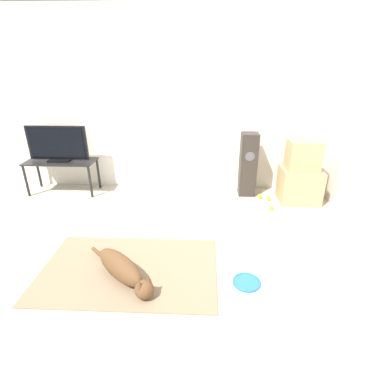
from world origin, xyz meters
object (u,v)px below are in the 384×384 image
object	(u,v)px
tv	(57,144)
tennis_ball_near_speaker	(268,198)
tennis_ball_loose_on_carpet	(271,208)
frisbee	(247,282)
cardboard_box_lower	(299,185)
dog	(123,269)
cardboard_box_upper	(303,155)
tv_stand	(61,165)
tennis_ball_by_boxes	(260,196)
floor_speaker	(248,165)

from	to	relation	value
tv	tennis_ball_near_speaker	size ratio (longest dim) A/B	13.12
tennis_ball_loose_on_carpet	frisbee	bearing A→B (deg)	-109.00
frisbee	cardboard_box_lower	bearing A→B (deg)	62.31
dog	cardboard_box_upper	bearing A→B (deg)	41.25
cardboard_box_lower	tv_stand	size ratio (longest dim) A/B	0.54
cardboard_box_upper	tennis_ball_near_speaker	size ratio (longest dim) A/B	6.28
cardboard_box_upper	tennis_ball_by_boxes	world-z (taller)	cardboard_box_upper
tv	tennis_ball_by_boxes	xyz separation A→B (m)	(2.94, -0.11, -0.71)
dog	tv_stand	xyz separation A→B (m)	(-1.41, 1.96, 0.31)
tennis_ball_loose_on_carpet	dog	bearing A→B (deg)	-137.89
cardboard_box_upper	floor_speaker	distance (m)	0.76
frisbee	tennis_ball_by_boxes	xyz separation A→B (m)	(0.41, 1.84, 0.02)
tennis_ball_by_boxes	tennis_ball_loose_on_carpet	bearing A→B (deg)	-76.14
tv_stand	tv	world-z (taller)	tv
tennis_ball_by_boxes	cardboard_box_upper	bearing A→B (deg)	-5.34
tennis_ball_loose_on_carpet	cardboard_box_lower	bearing A→B (deg)	36.89
frisbee	tennis_ball_loose_on_carpet	xyz separation A→B (m)	(0.50, 1.46, 0.02)
dog	tv	bearing A→B (deg)	125.62
cardboard_box_upper	tennis_ball_by_boxes	bearing A→B (deg)	174.66
cardboard_box_upper	floor_speaker	xyz separation A→B (m)	(-0.70, 0.21, -0.22)
tv_stand	tennis_ball_loose_on_carpet	xyz separation A→B (m)	(3.03, -0.49, -0.40)
tennis_ball_by_boxes	tennis_ball_near_speaker	world-z (taller)	same
tennis_ball_by_boxes	tv_stand	bearing A→B (deg)	177.86
dog	floor_speaker	world-z (taller)	floor_speaker
floor_speaker	tennis_ball_near_speaker	world-z (taller)	floor_speaker
dog	cardboard_box_lower	distance (m)	2.74
dog	cardboard_box_lower	world-z (taller)	cardboard_box_lower
dog	frisbee	distance (m)	1.13
cardboard_box_upper	tennis_ball_by_boxes	size ratio (longest dim) A/B	6.28
frisbee	cardboard_box_upper	xyz separation A→B (m)	(0.93, 1.79, 0.67)
dog	tv	distance (m)	2.49
cardboard_box_lower	tennis_ball_by_boxes	size ratio (longest dim) A/B	8.20
cardboard_box_lower	tennis_ball_near_speaker	distance (m)	0.46
floor_speaker	tennis_ball_near_speaker	size ratio (longest dim) A/B	14.00
cardboard_box_lower	cardboard_box_upper	size ratio (longest dim) A/B	1.31
dog	cardboard_box_lower	size ratio (longest dim) A/B	1.39
tv	tennis_ball_near_speaker	distance (m)	3.14
tennis_ball_near_speaker	tennis_ball_loose_on_carpet	size ratio (longest dim) A/B	1.00
cardboard_box_lower	tennis_ball_by_boxes	bearing A→B (deg)	174.53
tennis_ball_by_boxes	frisbee	bearing A→B (deg)	-102.57
tv_stand	cardboard_box_upper	bearing A→B (deg)	-2.62
cardboard_box_lower	floor_speaker	size ratio (longest dim) A/B	0.59
tennis_ball_near_speaker	tennis_ball_loose_on_carpet	xyz separation A→B (m)	(-0.02, -0.31, 0.00)
cardboard_box_lower	floor_speaker	xyz separation A→B (m)	(-0.71, 0.21, 0.22)
tv_stand	tv	distance (m)	0.32
frisbee	cardboard_box_upper	world-z (taller)	cardboard_box_upper
dog	tennis_ball_by_boxes	size ratio (longest dim) A/B	11.44
frisbee	floor_speaker	bearing A→B (deg)	83.50
dog	tennis_ball_near_speaker	world-z (taller)	dog
tennis_ball_by_boxes	tennis_ball_loose_on_carpet	world-z (taller)	same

